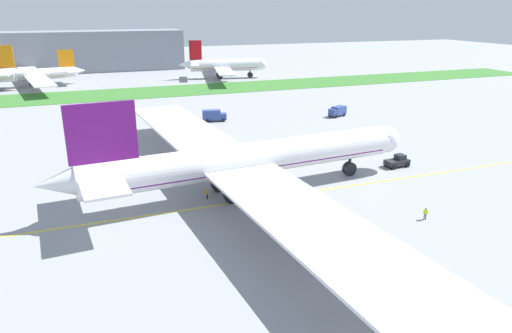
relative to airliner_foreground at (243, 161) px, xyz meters
name	(u,v)px	position (x,y,z in m)	size (l,w,h in m)	color
ground_plane	(273,198)	(3.84, -3.20, -5.52)	(600.00, 600.00, 0.00)	gray
apron_taxi_line	(273,197)	(3.84, -3.07, -5.52)	(280.00, 0.36, 0.01)	yellow
grass_median_strip	(159,92)	(3.84, 100.52, -5.47)	(320.00, 24.00, 0.10)	#38722D
airliner_foreground	(243,161)	(0.00, 0.00, 0.00)	(59.83, 97.48, 16.26)	white
pushback_tug	(397,161)	(31.14, 2.56, -4.48)	(6.36, 2.93, 2.27)	#26262B
ground_crew_wingwalker_port	(425,212)	(20.52, -18.00, -4.48)	(0.51, 0.49, 1.72)	black
ground_crew_marshaller_front	(207,193)	(-5.88, -0.13, -4.51)	(0.36, 0.56, 1.67)	black
service_truck_baggage_loader	(337,111)	(42.35, 43.91, -4.04)	(5.60, 4.05, 2.68)	#33478C
service_truck_fuel_bowser	(214,115)	(9.43, 50.05, -3.93)	(6.39, 3.26, 2.99)	#33478C
parked_airliner_far_centre	(31,75)	(-38.27, 128.74, -1.13)	(38.83, 62.02, 12.94)	white
parked_airliner_far_right	(223,65)	(34.94, 124.86, -0.29)	(36.22, 55.51, 15.47)	white
terminal_building	(67,52)	(-25.35, 170.14, 3.48)	(103.47, 20.00, 18.00)	gray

